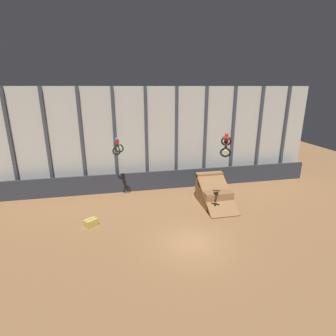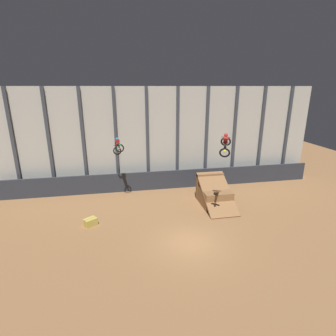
% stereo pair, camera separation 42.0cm
% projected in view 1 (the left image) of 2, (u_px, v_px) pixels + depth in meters
% --- Properties ---
extents(ground_plane, '(60.00, 60.00, 0.00)m').
position_uv_depth(ground_plane, '(192.00, 243.00, 17.37)').
color(ground_plane, '#996B42').
extents(arena_back_wall, '(32.00, 0.40, 9.96)m').
position_uv_depth(arena_back_wall, '(161.00, 138.00, 26.19)').
color(arena_back_wall, beige).
rests_on(arena_back_wall, ground_plane).
extents(lower_barrier, '(31.36, 0.20, 1.88)m').
position_uv_depth(lower_barrier, '(164.00, 180.00, 26.32)').
color(lower_barrier, '#2D333D').
rests_on(lower_barrier, ground_plane).
extents(dirt_ramp, '(2.48, 4.38, 2.56)m').
position_uv_depth(dirt_ramp, '(213.00, 193.00, 23.21)').
color(dirt_ramp, olive).
rests_on(dirt_ramp, ground_plane).
extents(rider_bike_left_air, '(1.03, 1.78, 1.66)m').
position_uv_depth(rider_bike_left_air, '(118.00, 147.00, 22.51)').
color(rider_bike_left_air, black).
extents(rider_bike_right_air, '(1.35, 1.87, 1.66)m').
position_uv_depth(rider_bike_right_air, '(226.00, 144.00, 17.90)').
color(rider_bike_right_air, black).
extents(hay_bale_trackside, '(1.08, 1.01, 0.57)m').
position_uv_depth(hay_bale_trackside, '(91.00, 223.00, 19.39)').
color(hay_bale_trackside, '#CCB751').
rests_on(hay_bale_trackside, ground_plane).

